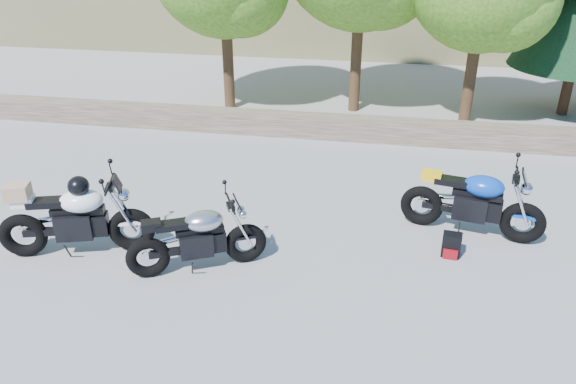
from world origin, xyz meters
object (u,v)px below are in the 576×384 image
object	(u,v)px
white_bike	(74,217)
silver_bike	(198,239)
blue_bike	(473,203)
backpack	(451,245)

from	to	relation	value
white_bike	silver_bike	bearing A→B (deg)	-18.97
silver_bike	blue_bike	distance (m)	4.43
blue_bike	backpack	world-z (taller)	blue_bike
white_bike	backpack	world-z (taller)	white_bike
white_bike	backpack	size ratio (longest dim) A/B	6.03
white_bike	blue_bike	xyz separation A→B (m)	(6.04, 1.68, -0.07)
blue_bike	backpack	xyz separation A→B (m)	(-0.36, -0.75, -0.38)
blue_bike	silver_bike	bearing A→B (deg)	-144.97
blue_bike	white_bike	bearing A→B (deg)	-152.95
blue_bike	backpack	size ratio (longest dim) A/B	6.01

